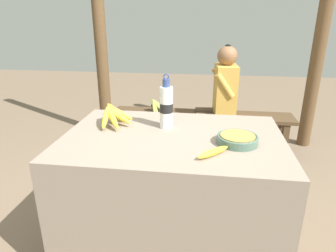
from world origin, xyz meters
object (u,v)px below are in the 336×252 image
Objects in this scene: serving_bowl at (237,139)px; seated_vendor at (220,94)px; support_post_far at (324,18)px; banana_bunch_ripe at (114,114)px; wooden_bench at (201,120)px; loose_banana_front at (213,152)px; banana_bunch_green at (157,106)px; water_bottle at (166,106)px; support_post_near at (99,18)px.

serving_bowl is 1.42m from seated_vendor.
banana_bunch_ripe is at bearing -136.38° from support_post_far.
wooden_bench is 0.67× the size of support_post_far.
loose_banana_front is 0.62× the size of banana_bunch_green.
water_bottle is 0.12× the size of support_post_near.
loose_banana_front is at bearing -57.58° from support_post_near.
water_bottle is at bearing -98.73° from wooden_bench.
wooden_bench is at bearing 81.27° from water_bottle.
banana_bunch_green is at bearing 109.35° from loose_banana_front.
loose_banana_front is 1.68m from wooden_bench.
banana_bunch_ripe is 1.85m from support_post_near.
loose_banana_front is 0.09× the size of wooden_bench.
banana_bunch_green is (-0.70, 1.45, -0.27)m from serving_bowl.
wooden_bench is 1.61m from support_post_far.
seated_vendor reaches higher than serving_bowl.
support_post_near reaches higher than wooden_bench.
water_bottle is (-0.42, 0.19, 0.11)m from serving_bowl.
support_post_far is at bearing 62.60° from serving_bowl.
seated_vendor is at bearing -11.30° from wooden_bench.
wooden_bench is (-0.10, 1.63, -0.39)m from loose_banana_front.
wooden_bench is at bearing 98.92° from serving_bowl.
water_bottle is 0.12× the size of support_post_far.
water_bottle is at bearing -59.02° from support_post_near.
support_post_near is 2.37m from support_post_far.
support_post_far is (1.01, 0.43, 0.72)m from seated_vendor.
banana_bunch_green is at bearing -166.68° from support_post_far.
serving_bowl is 0.08× the size of support_post_near.
support_post_far reaches higher than banana_bunch_green.
serving_bowl is 0.12× the size of wooden_bench.
banana_bunch_ripe reaches higher than serving_bowl.
support_post_far is at bearing 43.62° from banana_bunch_ripe.
support_post_near reaches higher than water_bottle.
support_post_far is (0.96, 1.85, 0.61)m from serving_bowl.
support_post_near reaches higher than banana_bunch_ripe.
banana_bunch_green is at bearing -179.77° from wooden_bench.
banana_bunch_green is at bearing -7.78° from seated_vendor.
banana_bunch_green is 0.10× the size of support_post_near.
banana_bunch_ripe is 1.11× the size of banana_bunch_green.
support_post_near is at bearing 161.74° from wooden_bench.
wooden_bench is at bearing -16.11° from seated_vendor.
water_bottle reaches higher than banana_bunch_ripe.
support_post_near reaches higher than seated_vendor.
support_post_near is 1.00× the size of support_post_far.
loose_banana_front is at bearing -31.07° from banana_bunch_ripe.
wooden_bench is at bearing 66.83° from banana_bunch_ripe.
support_post_far is at bearing 0.00° from support_post_near.
banana_bunch_ripe is 2.44m from support_post_far.
support_post_far is (1.19, 0.39, 1.01)m from wooden_bench.
water_bottle is 0.48m from loose_banana_front.
support_post_near and support_post_far have the same top height.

